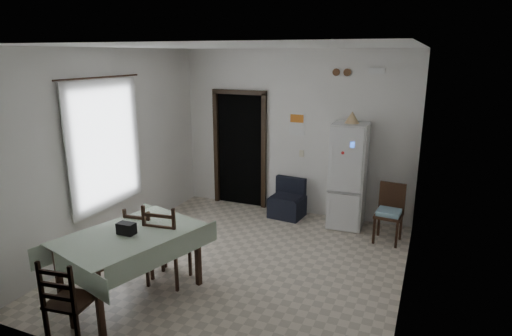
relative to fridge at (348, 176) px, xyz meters
The scene contains 25 objects.
ground 2.36m from the fridge, 118.43° to the right, with size 4.50×4.50×0.00m, color beige.
ceiling 2.99m from the fridge, 118.43° to the right, with size 4.20×4.50×0.02m, color white, non-canonical shape.
wall_back 1.24m from the fridge, 162.97° to the left, with size 4.20×0.02×2.90m, color silver, non-canonical shape.
wall_front 4.35m from the fridge, 104.03° to the right, with size 4.20×0.02×2.90m, color silver, non-canonical shape.
wall_left 3.73m from the fridge, 148.46° to the right, with size 0.02×4.50×2.90m, color silver, non-canonical shape.
wall_right 2.27m from the fridge, 61.33° to the right, with size 0.02×4.50×2.90m, color silver, non-canonical shape.
doorway 2.17m from the fridge, 165.98° to the left, with size 1.06×0.52×2.22m.
window_recess 3.90m from the fridge, 146.31° to the right, with size 0.10×1.20×1.60m, color silver.
curtain 3.81m from the fridge, 145.38° to the right, with size 0.02×1.45×1.85m, color silver.
curtain_rod 4.08m from the fridge, 145.29° to the right, with size 0.02×0.02×1.60m, color black.
calendar 1.28m from the fridge, 162.80° to the left, with size 0.28×0.02×0.40m, color white.
calendar_image 1.34m from the fridge, 163.11° to the left, with size 0.24×0.01×0.14m, color orange.
light_switch 0.97m from the fridge, 161.01° to the left, with size 0.08×0.02×0.12m, color beige.
vent_left 1.71m from the fridge, 138.51° to the left, with size 0.12×0.12×0.03m, color #533621.
vent_right 1.68m from the fridge, 118.39° to the left, with size 0.12×0.12×0.03m, color #533621.
emergency_light 1.73m from the fridge, 42.54° to the left, with size 0.25×0.07×0.09m, color white.
fridge is the anchor object (origin of this frame).
tan_cone 0.97m from the fridge, 14.02° to the right, with size 0.23×0.23×0.19m, color tan.
navy_seat 1.17m from the fridge, behind, with size 0.56×0.54×0.68m, color black, non-canonical shape.
corner_chair 0.93m from the fridge, 29.26° to the right, with size 0.39×0.39×0.90m, color black, non-canonical shape.
dining_table 3.73m from the fridge, 120.94° to the right, with size 1.02×1.56×0.81m, color #9FB197, non-canonical shape.
black_bag 3.73m from the fridge, 120.90° to the right, with size 0.21×0.12×0.13m, color black.
dining_chair_far_left 3.39m from the fridge, 129.09° to the right, with size 0.40×0.40×0.93m, color black, non-canonical shape.
dining_chair_far_right 3.22m from the fridge, 122.23° to the right, with size 0.46×0.46×1.07m, color black, non-canonical shape.
dining_chair_near_head 4.52m from the fridge, 115.07° to the right, with size 0.41×0.41×0.95m, color black, non-canonical shape.
Camera 1 is at (2.25, -4.88, 2.82)m, focal length 30.00 mm.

